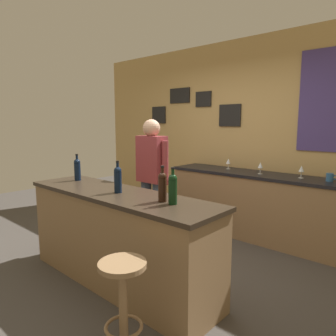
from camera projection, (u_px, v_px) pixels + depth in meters
name	position (u px, v px, depth m)	size (l,w,h in m)	color
ground_plane	(148.00, 268.00, 3.40)	(10.00, 10.00, 0.00)	#423D38
back_wall	(244.00, 133.00, 4.67)	(6.00, 0.09, 2.80)	tan
bar_counter	(118.00, 238.00, 3.03)	(2.23, 0.60, 0.92)	olive
side_counter	(253.00, 205.00, 4.28)	(2.42, 0.56, 0.90)	olive
bartender	(152.00, 175.00, 3.80)	(0.52, 0.21, 1.62)	#384766
bar_stool	(123.00, 293.00, 2.05)	(0.32, 0.32, 0.68)	olive
wine_bottle_a	(77.00, 169.00, 3.55)	(0.07, 0.07, 0.31)	black
wine_bottle_b	(118.00, 179.00, 2.93)	(0.07, 0.07, 0.31)	black
wine_bottle_c	(162.00, 186.00, 2.60)	(0.07, 0.07, 0.31)	black
wine_bottle_d	(173.00, 188.00, 2.51)	(0.07, 0.07, 0.31)	black
wine_glass_a	(228.00, 162.00, 4.55)	(0.07, 0.07, 0.16)	silver
wine_glass_b	(260.00, 166.00, 4.12)	(0.07, 0.07, 0.16)	silver
wine_glass_c	(301.00, 169.00, 3.81)	(0.07, 0.07, 0.16)	silver
coffee_mug	(330.00, 177.00, 3.61)	(0.12, 0.08, 0.09)	#336699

